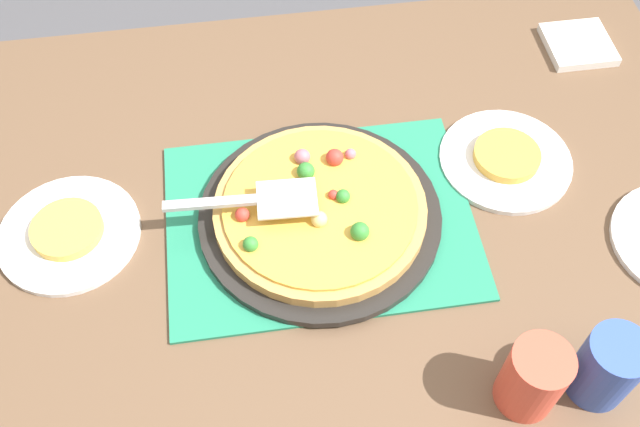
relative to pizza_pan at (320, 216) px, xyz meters
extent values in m
plane|color=#4C4C51|center=(0.00, 0.00, -0.76)|extent=(8.00, 8.00, 0.00)
cube|color=brown|center=(0.00, 0.00, -0.03)|extent=(1.40, 1.00, 0.03)
cube|color=brown|center=(-0.64, 0.44, -0.40)|extent=(0.07, 0.07, 0.72)
cube|color=brown|center=(0.64, 0.44, -0.40)|extent=(0.07, 0.07, 0.72)
cube|color=#237F5B|center=(0.00, 0.00, -0.01)|extent=(0.48, 0.36, 0.01)
cylinder|color=black|center=(0.00, 0.00, 0.00)|extent=(0.38, 0.38, 0.01)
cylinder|color=tan|center=(0.00, 0.00, 0.02)|extent=(0.33, 0.33, 0.02)
cylinder|color=gold|center=(0.00, 0.00, 0.03)|extent=(0.30, 0.30, 0.01)
sphere|color=#338433|center=(-0.01, 0.06, 0.04)|extent=(0.03, 0.03, 0.03)
sphere|color=#B76675|center=(0.06, 0.09, 0.04)|extent=(0.02, 0.02, 0.02)
sphere|color=red|center=(-0.12, -0.01, 0.04)|extent=(0.02, 0.02, 0.02)
sphere|color=#338433|center=(-0.11, -0.06, 0.04)|extent=(0.02, 0.02, 0.02)
sphere|color=#B76675|center=(-0.02, 0.09, 0.04)|extent=(0.03, 0.03, 0.03)
sphere|color=red|center=(0.02, 0.01, 0.04)|extent=(0.02, 0.02, 0.02)
sphere|color=#E5CC7F|center=(-0.01, -0.03, 0.04)|extent=(0.03, 0.03, 0.03)
sphere|color=red|center=(0.04, 0.08, 0.04)|extent=(0.03, 0.03, 0.03)
sphere|color=#338433|center=(0.05, -0.06, 0.04)|extent=(0.03, 0.03, 0.03)
sphere|color=#338433|center=(0.04, 0.01, 0.04)|extent=(0.02, 0.02, 0.02)
cylinder|color=white|center=(-0.39, 0.03, -0.01)|extent=(0.22, 0.22, 0.01)
cylinder|color=white|center=(0.32, 0.07, -0.01)|extent=(0.22, 0.22, 0.01)
cylinder|color=#EAB747|center=(-0.39, 0.03, 0.01)|extent=(0.11, 0.11, 0.02)
cylinder|color=gold|center=(0.32, 0.07, 0.01)|extent=(0.11, 0.11, 0.02)
cylinder|color=#3351AD|center=(0.33, -0.32, 0.05)|extent=(0.08, 0.08, 0.12)
cylinder|color=#E04C38|center=(0.23, -0.32, 0.05)|extent=(0.08, 0.08, 0.12)
cube|color=silver|center=(-0.05, 0.00, 0.06)|extent=(0.09, 0.07, 0.00)
cube|color=#B2B2B7|center=(-0.16, 0.01, 0.06)|extent=(0.14, 0.02, 0.01)
cube|color=white|center=(0.54, 0.32, -0.01)|extent=(0.12, 0.12, 0.02)
camera|label=1|loc=(-0.09, -0.64, 0.92)|focal=40.42mm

